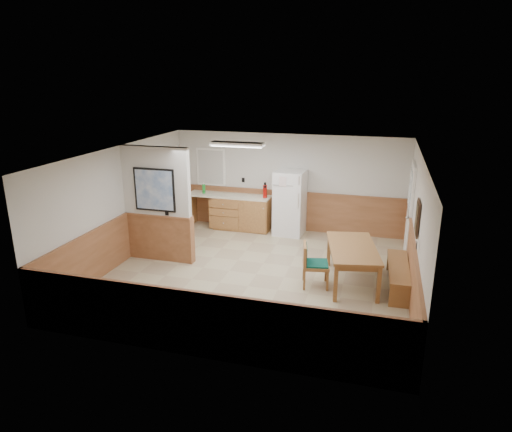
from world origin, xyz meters
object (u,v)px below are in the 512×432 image
(dining_bench, at_px, (398,271))
(fire_extinguisher, at_px, (265,191))
(dining_table, at_px, (352,251))
(soap_bottle, at_px, (204,189))
(dining_chair, at_px, (311,262))
(refrigerator, at_px, (290,203))

(dining_bench, bearing_deg, fire_extinguisher, 141.02)
(dining_table, relative_size, soap_bottle, 7.60)
(dining_chair, height_order, fire_extinguisher, fire_extinguisher)
(dining_table, bearing_deg, dining_bench, -9.80)
(refrigerator, distance_m, fire_extinguisher, 0.71)
(dining_chair, relative_size, fire_extinguisher, 2.12)
(refrigerator, distance_m, dining_chair, 3.04)
(dining_table, xyz_separation_m, fire_extinguisher, (-2.41, 2.54, 0.42))
(dining_table, distance_m, soap_bottle, 4.80)
(refrigerator, relative_size, fire_extinguisher, 4.08)
(dining_bench, distance_m, fire_extinguisher, 4.20)
(dining_chair, relative_size, soap_bottle, 3.43)
(dining_bench, height_order, fire_extinguisher, fire_extinguisher)
(dining_table, distance_m, dining_chair, 0.84)
(dining_chair, bearing_deg, fire_extinguisher, 108.73)
(dining_table, bearing_deg, dining_chair, -166.87)
(refrigerator, distance_m, dining_table, 3.06)
(dining_table, relative_size, dining_bench, 1.09)
(refrigerator, bearing_deg, dining_bench, -39.83)
(dining_bench, bearing_deg, dining_chair, -169.01)
(refrigerator, xyz_separation_m, dining_bench, (2.63, -2.49, -0.47))
(dining_chair, bearing_deg, dining_bench, 1.19)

